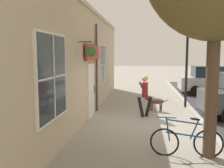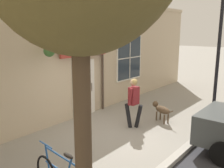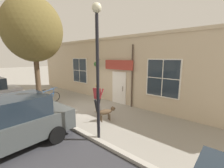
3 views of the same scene
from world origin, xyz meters
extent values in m
plane|color=gray|center=(0.00, 0.00, 0.00)|extent=(90.00, 90.00, 0.00)
cube|color=#B2ADA3|center=(2.00, 0.00, 0.06)|extent=(0.20, 28.00, 0.12)
cube|color=#C6B293|center=(-2.35, 0.00, 2.09)|extent=(0.30, 18.00, 4.18)
cube|color=#C6B293|center=(-2.35, 0.00, 4.26)|extent=(0.42, 18.00, 0.16)
cube|color=white|center=(-2.18, 0.77, 1.05)|extent=(0.10, 1.10, 2.10)
cube|color=#232D38|center=(-2.15, 0.77, 1.00)|extent=(0.03, 0.90, 1.90)
cylinder|color=#47382D|center=(-2.09, 1.12, 1.05)|extent=(0.03, 0.03, 0.30)
cube|color=#AD3D33|center=(-2.08, 0.77, 2.55)|extent=(0.08, 2.20, 0.60)
cylinder|color=#47382D|center=(-2.12, 1.79, 1.88)|extent=(0.09, 0.09, 3.76)
cylinder|color=#47382D|center=(-1.96, -0.97, 2.87)|extent=(0.44, 0.04, 0.04)
cylinder|color=#47382D|center=(-1.78, -0.97, 2.69)|extent=(0.01, 0.01, 0.34)
cone|color=#2D2823|center=(-1.78, -0.97, 2.47)|extent=(0.32, 0.32, 0.18)
sphere|color=#3D6B33|center=(-1.78, -0.97, 2.56)|extent=(0.34, 0.34, 0.34)
cube|color=white|center=(-2.18, -3.39, 1.95)|extent=(0.08, 1.82, 2.02)
cube|color=#232D38|center=(-2.15, -3.39, 1.95)|extent=(0.03, 1.70, 1.90)
cube|color=white|center=(-2.13, -3.39, 1.95)|extent=(0.04, 0.04, 1.90)
cube|color=white|center=(-2.13, -3.39, 1.95)|extent=(0.04, 1.70, 0.04)
cube|color=white|center=(-2.18, 3.67, 1.95)|extent=(0.08, 1.82, 2.02)
cube|color=#232D38|center=(-2.15, 3.67, 1.95)|extent=(0.03, 1.70, 1.90)
cube|color=white|center=(-2.13, 3.67, 1.95)|extent=(0.04, 0.04, 1.90)
cube|color=white|center=(-2.13, 3.67, 1.95)|extent=(0.04, 1.70, 0.04)
cylinder|color=black|center=(-0.19, 0.88, 0.40)|extent=(0.30, 0.14, 0.80)
cylinder|color=black|center=(0.12, 1.03, 0.40)|extent=(0.30, 0.14, 0.80)
cube|color=maroon|center=(-0.03, 0.95, 1.08)|extent=(0.24, 0.35, 0.58)
sphere|color=tan|center=(-0.05, 0.96, 1.52)|extent=(0.22, 0.22, 0.22)
sphere|color=tan|center=(-0.02, 0.95, 1.54)|extent=(0.21, 0.21, 0.21)
cylinder|color=maroon|center=(-0.01, 0.72, 1.09)|extent=(0.17, 0.09, 0.57)
cylinder|color=maroon|center=(-0.12, 1.19, 1.11)|extent=(0.33, 0.10, 0.52)
ellipsoid|color=brown|center=(0.47, 2.01, 0.45)|extent=(0.76, 0.53, 0.25)
cylinder|color=brown|center=(0.24, 2.02, 0.17)|extent=(0.06, 0.06, 0.33)
cylinder|color=brown|center=(0.31, 2.17, 0.17)|extent=(0.06, 0.06, 0.33)
cylinder|color=brown|center=(0.63, 1.86, 0.17)|extent=(0.06, 0.06, 0.33)
cylinder|color=brown|center=(0.70, 2.01, 0.17)|extent=(0.06, 0.06, 0.33)
sphere|color=brown|center=(0.09, 2.17, 0.54)|extent=(0.21, 0.21, 0.21)
cone|color=brown|center=(-0.01, 2.22, 0.52)|extent=(0.13, 0.12, 0.09)
cone|color=brown|center=(0.08, 2.12, 0.64)|extent=(0.06, 0.06, 0.07)
cone|color=brown|center=(0.12, 2.22, 0.64)|extent=(0.06, 0.06, 0.07)
cylinder|color=brown|center=(0.87, 1.85, 0.50)|extent=(0.21, 0.11, 0.14)
cylinder|color=brown|center=(1.49, -2.80, 1.72)|extent=(0.30, 0.30, 3.44)
ellipsoid|color=brown|center=(1.49, -2.80, 4.64)|extent=(3.42, 3.08, 3.76)
sphere|color=brown|center=(0.93, -2.56, 4.04)|extent=(1.72, 1.72, 1.72)
torus|color=black|center=(0.43, -2.85, 0.33)|extent=(0.70, 0.12, 0.70)
torus|color=black|center=(1.47, -2.83, 0.33)|extent=(0.70, 0.12, 0.70)
cylinder|color=#1E4C8C|center=(0.95, -2.84, 0.53)|extent=(0.99, 0.06, 0.16)
cylinder|color=#1E4C8C|center=(1.13, -2.84, 0.67)|extent=(0.21, 0.04, 0.48)
cylinder|color=#1E4C8C|center=(0.90, -2.84, 0.85)|extent=(0.83, 0.05, 0.14)
cylinder|color=#1E4C8C|center=(0.51, -2.85, 0.65)|extent=(0.13, 0.04, 0.58)
cylinder|color=#1E4C8C|center=(0.47, -2.85, 0.95)|extent=(0.46, 0.07, 0.03)
ellipsoid|color=black|center=(1.13, -2.84, 0.93)|extent=(0.25, 0.10, 0.09)
cylinder|color=black|center=(2.80, -4.02, 0.31)|extent=(0.62, 0.18, 0.62)
cylinder|color=black|center=(2.81, -5.78, 0.31)|extent=(0.62, 0.18, 0.62)
cube|color=#474C4C|center=(4.32, 1.17, 0.69)|extent=(4.31, 1.78, 0.76)
cube|color=#1E2833|center=(4.11, 1.17, 1.41)|extent=(2.24, 1.56, 0.68)
cylinder|color=black|center=(2.98, 2.04, 0.31)|extent=(0.62, 0.18, 0.62)
cylinder|color=black|center=(2.99, 0.28, 0.31)|extent=(0.62, 0.18, 0.62)
cylinder|color=black|center=(1.87, 3.03, 2.20)|extent=(0.11, 0.11, 4.41)
sphere|color=beige|center=(1.87, 3.03, 4.59)|extent=(0.32, 0.32, 0.32)
cylinder|color=#99999E|center=(1.62, -5.72, 0.31)|extent=(0.20, 0.20, 0.62)
sphere|color=#99999E|center=(1.62, -5.72, 0.67)|extent=(0.20, 0.20, 0.20)
cylinder|color=#99999E|center=(1.74, -5.72, 0.34)|extent=(0.10, 0.07, 0.07)
cylinder|color=#99999E|center=(1.50, -5.72, 0.34)|extent=(0.10, 0.07, 0.07)
camera|label=1|loc=(-0.11, -8.84, 2.46)|focal=40.00mm
camera|label=2|loc=(4.38, -5.54, 3.16)|focal=40.00mm
camera|label=3|loc=(5.40, 6.76, 3.04)|focal=24.00mm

